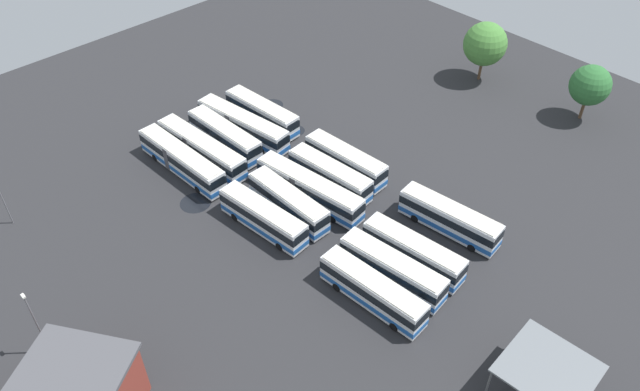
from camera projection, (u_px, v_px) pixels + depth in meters
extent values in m
plane|color=#28282B|center=(309.00, 200.00, 77.03)|extent=(111.65, 111.65, 0.00)
cube|color=silver|center=(182.00, 160.00, 79.87)|extent=(14.95, 3.11, 3.17)
cube|color=beige|center=(180.00, 150.00, 78.78)|extent=(14.35, 2.88, 0.14)
cube|color=black|center=(181.00, 157.00, 79.53)|extent=(15.03, 3.15, 1.01)
cube|color=#1E56A8|center=(183.00, 166.00, 80.46)|extent=(15.03, 3.15, 0.63)
cube|color=black|center=(218.00, 183.00, 75.56)|extent=(0.14, 2.10, 1.17)
cube|color=#47474C|center=(174.00, 155.00, 80.73)|extent=(1.00, 2.64, 3.04)
cylinder|color=black|center=(213.00, 181.00, 79.00)|extent=(1.01, 0.34, 1.00)
cylinder|color=black|center=(198.00, 189.00, 77.74)|extent=(1.01, 0.34, 1.00)
cylinder|color=black|center=(170.00, 150.00, 83.83)|extent=(1.01, 0.34, 1.00)
cylinder|color=black|center=(155.00, 158.00, 82.57)|extent=(1.01, 0.34, 1.00)
cube|color=silver|center=(202.00, 149.00, 81.70)|extent=(15.01, 3.56, 3.17)
cube|color=beige|center=(200.00, 139.00, 80.61)|extent=(14.40, 3.32, 0.14)
cube|color=black|center=(201.00, 146.00, 81.37)|extent=(15.08, 3.61, 1.01)
cube|color=#1E56A8|center=(202.00, 154.00, 82.29)|extent=(15.08, 3.61, 0.63)
cube|color=black|center=(240.00, 170.00, 77.52)|extent=(0.20, 2.09, 1.17)
cube|color=#47474C|center=(194.00, 144.00, 82.53)|extent=(1.08, 2.66, 3.04)
cylinder|color=black|center=(233.00, 168.00, 80.93)|extent=(1.02, 0.37, 1.00)
cylinder|color=black|center=(219.00, 176.00, 79.63)|extent=(1.02, 0.37, 1.00)
cylinder|color=black|center=(188.00, 139.00, 85.60)|extent=(1.02, 0.37, 1.00)
cylinder|color=black|center=(174.00, 147.00, 84.30)|extent=(1.02, 0.37, 1.00)
cube|color=silver|center=(225.00, 136.00, 83.85)|extent=(12.56, 2.89, 3.17)
cube|color=beige|center=(224.00, 126.00, 82.75)|extent=(12.05, 2.67, 0.14)
cube|color=black|center=(224.00, 133.00, 83.51)|extent=(12.62, 2.93, 1.01)
cube|color=#1E56A8|center=(225.00, 141.00, 84.43)|extent=(12.62, 2.93, 0.63)
cube|color=black|center=(255.00, 152.00, 80.13)|extent=(0.12, 2.10, 1.17)
cylinder|color=black|center=(251.00, 153.00, 83.33)|extent=(1.01, 0.33, 1.00)
cylinder|color=black|center=(237.00, 161.00, 82.08)|extent=(1.01, 0.33, 1.00)
cylinder|color=black|center=(215.00, 129.00, 87.44)|extent=(1.01, 0.33, 1.00)
cylinder|color=black|center=(201.00, 136.00, 86.19)|extent=(1.01, 0.33, 1.00)
cube|color=silver|center=(243.00, 125.00, 85.72)|extent=(15.07, 4.46, 3.17)
cube|color=beige|center=(242.00, 115.00, 84.63)|extent=(14.46, 4.18, 0.14)
cube|color=black|center=(243.00, 122.00, 85.39)|extent=(15.15, 4.51, 1.01)
cube|color=#1E56A8|center=(243.00, 131.00, 86.31)|extent=(15.15, 4.51, 0.63)
cube|color=black|center=(283.00, 142.00, 81.80)|extent=(0.33, 2.08, 1.17)
cube|color=#47474C|center=(234.00, 121.00, 86.50)|extent=(1.23, 2.70, 3.04)
cylinder|color=black|center=(274.00, 142.00, 85.15)|extent=(1.03, 0.43, 1.00)
cylinder|color=black|center=(262.00, 150.00, 83.78)|extent=(1.03, 0.43, 1.00)
cylinder|color=black|center=(226.00, 118.00, 89.50)|extent=(1.03, 0.43, 1.00)
cylinder|color=black|center=(214.00, 125.00, 88.13)|extent=(1.03, 0.43, 1.00)
cube|color=silver|center=(262.00, 113.00, 87.94)|extent=(12.37, 3.40, 3.17)
cube|color=beige|center=(261.00, 103.00, 86.85)|extent=(11.87, 3.16, 0.14)
cube|color=black|center=(262.00, 110.00, 87.60)|extent=(12.44, 3.44, 1.01)
cube|color=#1E56A8|center=(262.00, 118.00, 88.52)|extent=(12.44, 3.44, 0.63)
cube|color=black|center=(293.00, 127.00, 84.43)|extent=(0.21, 2.09, 1.17)
cylinder|color=black|center=(287.00, 128.00, 87.58)|extent=(1.02, 0.37, 1.00)
cylinder|color=black|center=(275.00, 135.00, 86.28)|extent=(1.02, 0.37, 1.00)
cylinder|color=black|center=(251.00, 108.00, 91.42)|extent=(1.02, 0.37, 1.00)
cylinder|color=black|center=(239.00, 115.00, 90.12)|extent=(1.02, 0.37, 1.00)
cube|color=silver|center=(263.00, 217.00, 71.92)|extent=(12.03, 3.63, 3.17)
cube|color=beige|center=(262.00, 207.00, 70.83)|extent=(11.54, 3.38, 0.14)
cube|color=black|center=(263.00, 214.00, 71.59)|extent=(12.09, 3.67, 1.01)
cube|color=#1E56A8|center=(264.00, 223.00, 72.51)|extent=(12.09, 3.67, 0.63)
cube|color=black|center=(301.00, 238.00, 68.59)|extent=(0.25, 2.09, 1.17)
cylinder|color=black|center=(294.00, 235.00, 71.69)|extent=(1.02, 0.39, 1.00)
cylinder|color=black|center=(280.00, 246.00, 70.36)|extent=(1.02, 0.39, 1.00)
cylinder|color=black|center=(249.00, 207.00, 75.32)|extent=(1.02, 0.39, 1.00)
cylinder|color=black|center=(235.00, 217.00, 73.99)|extent=(1.02, 0.39, 1.00)
cube|color=silver|center=(288.00, 202.00, 73.85)|extent=(11.63, 2.60, 3.17)
cube|color=beige|center=(288.00, 192.00, 72.76)|extent=(11.17, 2.39, 0.14)
cube|color=black|center=(288.00, 199.00, 73.51)|extent=(11.69, 2.64, 1.01)
cube|color=#1E56A8|center=(289.00, 208.00, 74.43)|extent=(11.69, 2.64, 0.63)
cube|color=black|center=(323.00, 223.00, 70.29)|extent=(0.07, 2.09, 1.17)
cylinder|color=black|center=(317.00, 221.00, 73.42)|extent=(1.00, 0.30, 1.00)
cylinder|color=black|center=(302.00, 231.00, 72.20)|extent=(1.00, 0.30, 1.00)
cylinder|color=black|center=(276.00, 192.00, 77.32)|extent=(1.00, 0.30, 1.00)
cylinder|color=black|center=(262.00, 201.00, 76.10)|extent=(1.00, 0.30, 1.00)
cube|color=silver|center=(309.00, 189.00, 75.69)|extent=(15.07, 4.37, 3.17)
cube|color=beige|center=(309.00, 178.00, 74.59)|extent=(14.45, 4.09, 0.14)
cube|color=black|center=(309.00, 186.00, 75.35)|extent=(15.15, 4.42, 1.01)
cube|color=#1E56A8|center=(309.00, 194.00, 76.27)|extent=(15.15, 4.42, 0.63)
cube|color=black|center=(359.00, 212.00, 71.74)|extent=(0.32, 2.09, 1.17)
cube|color=#47474C|center=(299.00, 183.00, 76.46)|extent=(1.21, 2.70, 3.04)
cylinder|color=black|center=(345.00, 209.00, 75.09)|extent=(1.03, 0.42, 1.00)
cylinder|color=black|center=(333.00, 219.00, 73.72)|extent=(1.03, 0.42, 1.00)
cylinder|color=black|center=(288.00, 177.00, 79.48)|extent=(1.03, 0.42, 1.00)
cylinder|color=black|center=(275.00, 187.00, 78.11)|extent=(1.03, 0.42, 1.00)
cube|color=silver|center=(330.00, 175.00, 77.61)|extent=(11.82, 3.51, 3.17)
cube|color=beige|center=(330.00, 165.00, 76.51)|extent=(11.34, 3.27, 0.14)
cube|color=black|center=(330.00, 172.00, 77.27)|extent=(11.88, 3.56, 1.01)
cube|color=#1E56A8|center=(330.00, 181.00, 78.19)|extent=(11.88, 3.56, 0.63)
cube|color=black|center=(367.00, 192.00, 74.29)|extent=(0.23, 2.09, 1.17)
cylinder|color=black|center=(358.00, 192.00, 77.38)|extent=(1.02, 0.38, 1.00)
cylinder|color=black|center=(346.00, 201.00, 76.06)|extent=(1.02, 0.38, 1.00)
cylinder|color=black|center=(315.00, 168.00, 80.98)|extent=(1.02, 0.38, 1.00)
cylinder|color=black|center=(302.00, 176.00, 79.66)|extent=(1.02, 0.38, 1.00)
cube|color=silver|center=(346.00, 161.00, 79.81)|extent=(11.87, 3.29, 3.17)
cube|color=beige|center=(346.00, 150.00, 78.72)|extent=(11.39, 3.06, 0.14)
cube|color=black|center=(346.00, 158.00, 79.47)|extent=(11.94, 3.33, 1.01)
cube|color=#1E56A8|center=(345.00, 166.00, 80.39)|extent=(11.94, 3.33, 0.63)
cube|color=black|center=(382.00, 177.00, 76.41)|extent=(0.19, 2.09, 1.17)
cylinder|color=black|center=(373.00, 177.00, 79.51)|extent=(1.02, 0.36, 1.00)
cylinder|color=black|center=(361.00, 186.00, 78.22)|extent=(1.02, 0.36, 1.00)
cylinder|color=black|center=(330.00, 154.00, 83.22)|extent=(1.02, 0.36, 1.00)
cylinder|color=black|center=(318.00, 162.00, 81.93)|extent=(1.02, 0.36, 1.00)
cube|color=silver|center=(373.00, 291.00, 63.74)|extent=(12.34, 3.39, 3.17)
cube|color=beige|center=(374.00, 280.00, 62.65)|extent=(11.83, 3.16, 0.14)
cube|color=black|center=(373.00, 288.00, 63.41)|extent=(12.40, 3.44, 1.01)
cube|color=#1E56A8|center=(372.00, 296.00, 64.33)|extent=(12.40, 3.44, 0.63)
cube|color=black|center=(422.00, 320.00, 60.25)|extent=(0.21, 2.09, 1.17)
cylinder|color=black|center=(408.00, 313.00, 63.39)|extent=(1.02, 0.37, 1.00)
cylinder|color=black|center=(394.00, 327.00, 62.09)|extent=(1.02, 0.37, 1.00)
cylinder|color=black|center=(351.00, 275.00, 67.22)|extent=(1.02, 0.37, 1.00)
cylinder|color=black|center=(337.00, 287.00, 65.92)|extent=(1.02, 0.37, 1.00)
cube|color=silver|center=(392.00, 269.00, 65.95)|extent=(12.36, 3.95, 3.17)
cube|color=beige|center=(394.00, 259.00, 64.85)|extent=(11.85, 3.69, 0.14)
cube|color=black|center=(393.00, 266.00, 65.61)|extent=(12.42, 4.00, 1.01)
cube|color=#1E56A8|center=(392.00, 275.00, 66.53)|extent=(12.42, 4.00, 0.63)
cube|color=black|center=(443.00, 294.00, 62.63)|extent=(0.30, 2.09, 1.17)
cylinder|color=black|center=(427.00, 289.00, 65.73)|extent=(1.03, 0.41, 1.00)
cylinder|color=black|center=(415.00, 302.00, 64.38)|extent=(1.03, 0.41, 1.00)
cylinder|color=black|center=(369.00, 255.00, 69.35)|extent=(1.03, 0.41, 1.00)
cylinder|color=black|center=(357.00, 267.00, 67.99)|extent=(1.03, 0.41, 1.00)
cube|color=silver|center=(413.00, 252.00, 67.84)|extent=(12.02, 3.90, 3.17)
cube|color=beige|center=(415.00, 241.00, 66.75)|extent=(11.53, 3.65, 0.14)
cube|color=black|center=(414.00, 249.00, 67.51)|extent=(12.08, 3.95, 1.01)
cube|color=#1E56A8|center=(412.00, 257.00, 68.43)|extent=(12.08, 3.95, 0.63)
cube|color=black|center=(462.00, 274.00, 64.60)|extent=(0.30, 2.09, 1.17)
cylinder|color=black|center=(446.00, 270.00, 67.68)|extent=(1.03, 0.41, 1.00)
cylinder|color=black|center=(435.00, 283.00, 66.32)|extent=(1.03, 0.41, 1.00)
cylinder|color=black|center=(391.00, 239.00, 71.19)|extent=(1.03, 0.41, 1.00)
cylinder|color=black|center=(379.00, 251.00, 69.84)|extent=(1.03, 0.41, 1.00)
cube|color=silver|center=(449.00, 218.00, 71.78)|extent=(12.42, 4.01, 3.17)
cube|color=beige|center=(451.00, 208.00, 70.69)|extent=(11.91, 3.75, 0.14)
cube|color=black|center=(450.00, 215.00, 71.45)|extent=(12.48, 4.05, 1.01)
cube|color=#1E56A8|center=(448.00, 224.00, 72.37)|extent=(12.48, 4.05, 0.63)
cube|color=black|center=(499.00, 239.00, 68.46)|extent=(0.31, 2.09, 1.17)
cylinder|color=black|center=(482.00, 236.00, 71.57)|extent=(1.03, 0.42, 1.00)
cylinder|color=black|center=(472.00, 248.00, 70.21)|extent=(1.03, 0.42, 1.00)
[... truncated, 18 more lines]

